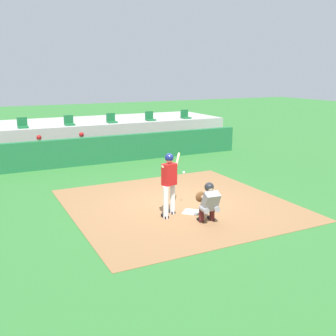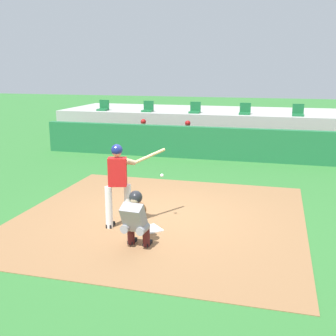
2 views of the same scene
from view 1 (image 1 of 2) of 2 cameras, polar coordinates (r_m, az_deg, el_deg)
ground_plane at (r=12.22m, az=1.47°, el=-5.26°), size 80.00×80.00×0.00m
dirt_infield at (r=12.22m, az=1.47°, el=-5.23°), size 6.40×6.40×0.01m
home_plate at (r=11.55m, az=3.34°, el=-6.29°), size 0.62×0.62×0.02m
batter_at_plate at (r=10.97m, az=0.22°, el=-1.79°), size 1.04×1.11×1.80m
catcher_crouched at (r=10.65m, az=5.80°, el=-4.74°), size 0.51×1.90×1.13m
dugout_wall at (r=17.88m, az=-8.33°, el=2.67°), size 13.00×0.30×1.20m
dugout_bench at (r=18.89m, az=-9.25°, el=2.06°), size 11.80×0.44×0.45m
dugout_player_0 at (r=18.04m, az=-17.80°, el=2.49°), size 0.49×0.70×1.30m
dugout_player_1 at (r=18.40m, az=-12.10°, el=3.05°), size 0.49×0.70×1.30m
stands_platform at (r=22.03m, az=-11.97°, el=4.84°), size 15.00×4.40×1.40m
stadium_seat_1 at (r=19.85m, az=-20.08°, el=5.80°), size 0.46×0.46×0.48m
stadium_seat_2 at (r=20.21m, az=-13.95°, el=6.35°), size 0.46×0.46×0.48m
stadium_seat_3 at (r=20.78m, az=-8.09°, el=6.81°), size 0.46×0.46×0.48m
stadium_seat_4 at (r=21.56m, az=-2.59°, el=7.17°), size 0.46×0.46×0.48m
stadium_seat_5 at (r=22.52m, az=2.50°, el=7.45°), size 0.46×0.46×0.48m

